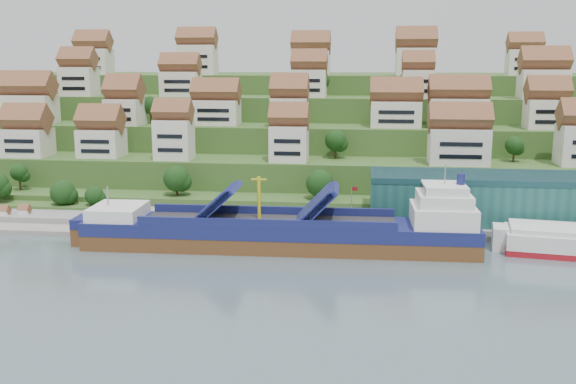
# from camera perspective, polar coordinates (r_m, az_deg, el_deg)

# --- Properties ---
(ground) EXTENTS (300.00, 300.00, 0.00)m
(ground) POSITION_cam_1_polar(r_m,az_deg,el_deg) (125.45, -2.78, -4.80)
(ground) COLOR slate
(ground) RESTS_ON ground
(quay) EXTENTS (180.00, 14.00, 2.20)m
(quay) POSITION_cam_1_polar(r_m,az_deg,el_deg) (137.98, 6.48, -2.88)
(quay) COLOR gray
(quay) RESTS_ON ground
(pebble_beach) EXTENTS (45.00, 20.00, 1.00)m
(pebble_beach) POSITION_cam_1_polar(r_m,az_deg,el_deg) (156.23, -23.50, -2.30)
(pebble_beach) COLOR gray
(pebble_beach) RESTS_ON ground
(hillside) EXTENTS (260.00, 128.00, 31.00)m
(hillside) POSITION_cam_1_polar(r_m,az_deg,el_deg) (224.53, 1.58, 5.21)
(hillside) COLOR #2D4C1E
(hillside) RESTS_ON ground
(hillside_village) EXTENTS (161.16, 62.65, 29.54)m
(hillside_village) POSITION_cam_1_polar(r_m,az_deg,el_deg) (181.01, 0.75, 8.08)
(hillside_village) COLOR silver
(hillside_village) RESTS_ON ground
(hillside_trees) EXTENTS (131.59, 62.53, 31.80)m
(hillside_trees) POSITION_cam_1_polar(r_m,az_deg,el_deg) (165.52, -3.69, 4.84)
(hillside_trees) COLOR #1A4115
(hillside_trees) RESTS_ON ground
(warehouse) EXTENTS (60.00, 15.00, 10.00)m
(warehouse) POSITION_cam_1_polar(r_m,az_deg,el_deg) (142.16, 19.55, -0.53)
(warehouse) COLOR #205853
(warehouse) RESTS_ON quay
(flagpole) EXTENTS (1.28, 0.16, 8.00)m
(flagpole) POSITION_cam_1_polar(r_m,az_deg,el_deg) (131.80, 5.70, -0.96)
(flagpole) COLOR gray
(flagpole) RESTS_ON quay
(cargo_ship) EXTENTS (74.98, 13.24, 16.54)m
(cargo_ship) POSITION_cam_1_polar(r_m,az_deg,el_deg) (122.69, 0.18, -3.62)
(cargo_ship) COLOR brown
(cargo_ship) RESTS_ON ground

